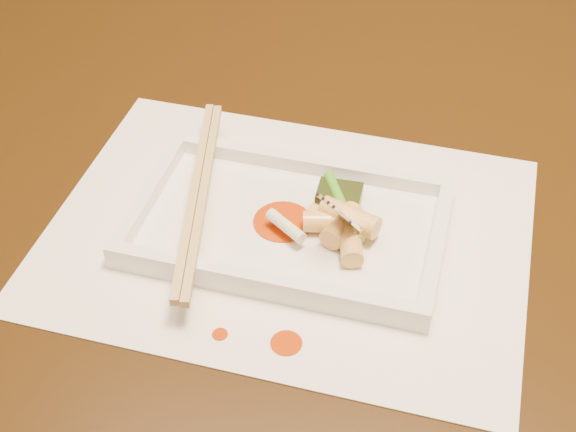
% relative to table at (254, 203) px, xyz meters
% --- Properties ---
extents(table, '(1.40, 0.90, 0.75)m').
position_rel_table_xyz_m(table, '(0.00, 0.00, 0.00)').
color(table, black).
rests_on(table, ground).
extents(placemat, '(0.40, 0.30, 0.00)m').
position_rel_table_xyz_m(placemat, '(0.07, -0.13, 0.10)').
color(placemat, white).
rests_on(placemat, table).
extents(sauce_splatter_a, '(0.02, 0.02, 0.00)m').
position_rel_table_xyz_m(sauce_splatter_a, '(0.10, -0.25, 0.10)').
color(sauce_splatter_a, '#B83605').
rests_on(sauce_splatter_a, placemat).
extents(sauce_splatter_b, '(0.01, 0.01, 0.00)m').
position_rel_table_xyz_m(sauce_splatter_b, '(0.05, -0.25, 0.10)').
color(sauce_splatter_b, '#B83605').
rests_on(sauce_splatter_b, placemat).
extents(plate_base, '(0.26, 0.16, 0.01)m').
position_rel_table_xyz_m(plate_base, '(0.07, -0.13, 0.11)').
color(plate_base, white).
rests_on(plate_base, placemat).
extents(plate_rim_far, '(0.26, 0.01, 0.01)m').
position_rel_table_xyz_m(plate_rim_far, '(0.07, -0.06, 0.12)').
color(plate_rim_far, white).
rests_on(plate_rim_far, plate_base).
extents(plate_rim_near, '(0.26, 0.01, 0.01)m').
position_rel_table_xyz_m(plate_rim_near, '(0.07, -0.21, 0.12)').
color(plate_rim_near, white).
rests_on(plate_rim_near, plate_base).
extents(plate_rim_left, '(0.01, 0.14, 0.01)m').
position_rel_table_xyz_m(plate_rim_left, '(-0.05, -0.13, 0.12)').
color(plate_rim_left, white).
rests_on(plate_rim_left, plate_base).
extents(plate_rim_right, '(0.01, 0.14, 0.01)m').
position_rel_table_xyz_m(plate_rim_right, '(0.20, -0.13, 0.12)').
color(plate_rim_right, white).
rests_on(plate_rim_right, plate_base).
extents(veg_piece, '(0.04, 0.03, 0.01)m').
position_rel_table_xyz_m(veg_piece, '(0.11, -0.09, 0.12)').
color(veg_piece, black).
rests_on(veg_piece, plate_base).
extents(scallion_white, '(0.04, 0.03, 0.01)m').
position_rel_table_xyz_m(scallion_white, '(0.08, -0.15, 0.12)').
color(scallion_white, '#EAEACC').
rests_on(scallion_white, plate_base).
extents(scallion_green, '(0.05, 0.08, 0.01)m').
position_rel_table_xyz_m(scallion_green, '(0.12, -0.11, 0.12)').
color(scallion_green, '#368E16').
rests_on(scallion_green, plate_base).
extents(chopstick_a, '(0.06, 0.24, 0.01)m').
position_rel_table_xyz_m(chopstick_a, '(-0.01, -0.13, 0.13)').
color(chopstick_a, tan).
rests_on(chopstick_a, plate_rim_near).
extents(chopstick_b, '(0.06, 0.24, 0.01)m').
position_rel_table_xyz_m(chopstick_b, '(0.00, -0.13, 0.13)').
color(chopstick_b, tan).
rests_on(chopstick_b, plate_rim_near).
extents(fork, '(0.09, 0.10, 0.14)m').
position_rel_table_xyz_m(fork, '(0.14, -0.12, 0.18)').
color(fork, silver).
rests_on(fork, plate_base).
extents(sauce_blob_0, '(0.05, 0.05, 0.00)m').
position_rel_table_xyz_m(sauce_blob_0, '(0.07, -0.13, 0.11)').
color(sauce_blob_0, '#B83605').
rests_on(sauce_blob_0, plate_base).
extents(rice_cake_0, '(0.05, 0.03, 0.02)m').
position_rel_table_xyz_m(rice_cake_0, '(0.12, -0.13, 0.12)').
color(rice_cake_0, '#ECC96E').
rests_on(rice_cake_0, plate_base).
extents(rice_cake_1, '(0.05, 0.03, 0.02)m').
position_rel_table_xyz_m(rice_cake_1, '(0.11, -0.13, 0.12)').
color(rice_cake_1, '#ECC96E').
rests_on(rice_cake_1, plate_base).
extents(rice_cake_2, '(0.05, 0.03, 0.02)m').
position_rel_table_xyz_m(rice_cake_2, '(0.13, -0.13, 0.13)').
color(rice_cake_2, '#ECC96E').
rests_on(rice_cake_2, plate_base).
extents(rice_cake_3, '(0.03, 0.05, 0.02)m').
position_rel_table_xyz_m(rice_cake_3, '(0.13, -0.15, 0.12)').
color(rice_cake_3, '#ECC96E').
rests_on(rice_cake_3, plate_base).
extents(rice_cake_4, '(0.03, 0.05, 0.02)m').
position_rel_table_xyz_m(rice_cake_4, '(0.12, -0.13, 0.12)').
color(rice_cake_4, '#ECC96E').
rests_on(rice_cake_4, plate_base).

